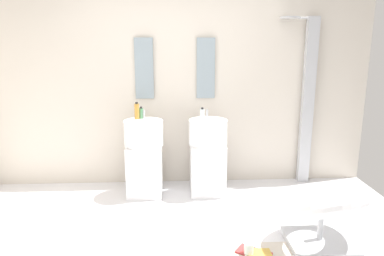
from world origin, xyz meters
The scene contains 14 objects.
ground_plane centered at (0.00, 0.00, -0.02)m, with size 4.80×3.60×0.04m, color silver.
rear_partition centered at (0.00, 1.65, 1.30)m, with size 4.80×0.10×2.60m, color beige.
pedestal_sink_left centered at (-0.37, 1.22, 0.46)m, with size 0.44×0.44×0.99m.
pedestal_sink_right centered at (0.37, 1.22, 0.46)m, with size 0.44×0.44×0.99m.
vanity_mirror_left centered at (-0.37, 1.58, 1.45)m, with size 0.22×0.03×0.72m, color #8C9EA8.
vanity_mirror_right centered at (0.37, 1.58, 1.45)m, with size 0.22×0.03×0.72m, color #8C9EA8.
shower_column centered at (1.62, 1.53, 1.08)m, with size 0.49×0.24×2.05m.
lounge_chair centered at (1.25, 0.00, 0.35)m, with size 1.02×1.02×0.65m.
magazine_red centered at (0.64, -0.12, 0.02)m, with size 0.28×0.15×0.02m, color #B73838.
magazine_ochre centered at (0.67, -0.14, 0.02)m, with size 0.21×0.16×0.02m, color gold.
coffee_mug centered at (0.59, -0.13, 0.06)m, with size 0.08×0.08×0.11m, color white.
soap_bottle_green centered at (-0.40, 1.35, 0.95)m, with size 0.05×0.05×0.14m.
soap_bottle_clear centered at (0.30, 1.14, 0.96)m, with size 0.05×0.05×0.16m.
soap_bottle_amber centered at (-0.45, 1.31, 0.98)m, with size 0.06×0.06×0.20m.
Camera 1 is at (-0.03, -2.81, 1.74)m, focal length 33.85 mm.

